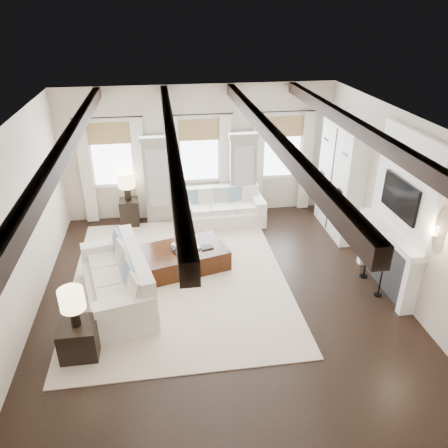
{
  "coord_description": "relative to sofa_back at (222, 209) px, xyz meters",
  "views": [
    {
      "loc": [
        -0.9,
        -6.37,
        4.88
      ],
      "look_at": [
        0.17,
        0.79,
        1.15
      ],
      "focal_mm": 35.0,
      "sensor_mm": 36.0,
      "label": 1
    }
  ],
  "objects": [
    {
      "name": "ground",
      "position": [
        -0.45,
        -3.11,
        -0.35
      ],
      "size": [
        7.5,
        7.5,
        0.0
      ],
      "primitive_type": "plane",
      "color": "black",
      "rests_on": "ground"
    },
    {
      "name": "room_shell",
      "position": [
        0.29,
        -2.22,
        1.54
      ],
      "size": [
        6.54,
        7.54,
        3.22
      ],
      "color": "beige",
      "rests_on": "ground"
    },
    {
      "name": "area_rug",
      "position": [
        -1.17,
        -2.31,
        -0.34
      ],
      "size": [
        4.1,
        5.01,
        0.02
      ],
      "primitive_type": "cube",
      "color": "beige",
      "rests_on": "ground"
    },
    {
      "name": "sofa_back",
      "position": [
        0.0,
        0.0,
        0.0
      ],
      "size": [
        2.03,
        0.95,
        0.86
      ],
      "color": "white",
      "rests_on": "ground"
    },
    {
      "name": "sofa_left",
      "position": [
        -2.24,
        -2.84,
        0.04
      ],
      "size": [
        1.5,
        2.43,
        0.97
      ],
      "color": "white",
      "rests_on": "ground"
    },
    {
      "name": "ottoman",
      "position": [
        -1.03,
        -1.89,
        -0.13
      ],
      "size": [
        1.85,
        1.41,
        0.43
      ],
      "primitive_type": "cube",
      "rotation": [
        0.0,
        0.0,
        0.26
      ],
      "color": "black",
      "rests_on": "ground"
    },
    {
      "name": "tray",
      "position": [
        -0.99,
        -1.85,
        0.1
      ],
      "size": [
        0.58,
        0.49,
        0.04
      ],
      "primitive_type": "cube",
      "rotation": [
        0.0,
        0.0,
        0.26
      ],
      "color": "white",
      "rests_on": "ottoman"
    },
    {
      "name": "book_lower",
      "position": [
        -1.15,
        -1.93,
        0.14
      ],
      "size": [
        0.3,
        0.26,
        0.04
      ],
      "primitive_type": "cube",
      "rotation": [
        0.0,
        0.0,
        0.26
      ],
      "color": "#262628",
      "rests_on": "tray"
    },
    {
      "name": "book_upper",
      "position": [
        -1.14,
        -1.86,
        0.18
      ],
      "size": [
        0.26,
        0.22,
        0.03
      ],
      "primitive_type": "cube",
      "rotation": [
        0.0,
        0.0,
        0.26
      ],
      "color": "beige",
      "rests_on": "book_lower"
    },
    {
      "name": "book_loose",
      "position": [
        -0.58,
        -1.93,
        0.1
      ],
      "size": [
        0.28,
        0.23,
        0.03
      ],
      "primitive_type": "cube",
      "rotation": [
        0.0,
        0.0,
        0.26
      ],
      "color": "#262628",
      "rests_on": "ottoman"
    },
    {
      "name": "side_table_front",
      "position": [
        -2.78,
        -4.12,
        -0.07
      ],
      "size": [
        0.56,
        0.56,
        0.56
      ],
      "primitive_type": "cube",
      "color": "black",
      "rests_on": "ground"
    },
    {
      "name": "lamp_front",
      "position": [
        -2.78,
        -4.12,
        0.64
      ],
      "size": [
        0.37,
        0.37,
        0.63
      ],
      "color": "black",
      "rests_on": "side_table_front"
    },
    {
      "name": "side_table_back",
      "position": [
        -2.21,
        0.21,
        -0.02
      ],
      "size": [
        0.44,
        0.44,
        0.65
      ],
      "primitive_type": "cube",
      "color": "black",
      "rests_on": "ground"
    },
    {
      "name": "lamp_back",
      "position": [
        -2.21,
        0.21,
        0.76
      ],
      "size": [
        0.39,
        0.39,
        0.67
      ],
      "color": "black",
      "rests_on": "side_table_back"
    },
    {
      "name": "candlestick_near",
      "position": [
        2.45,
        -3.39,
        -0.05
      ],
      "size": [
        0.15,
        0.15,
        0.72
      ],
      "color": "black",
      "rests_on": "ground"
    },
    {
      "name": "candlestick_far",
      "position": [
        2.45,
        -2.77,
        -0.02
      ],
      "size": [
        0.16,
        0.16,
        0.8
      ],
      "color": "black",
      "rests_on": "ground"
    }
  ]
}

